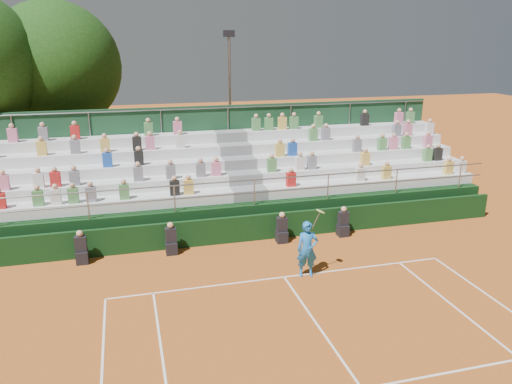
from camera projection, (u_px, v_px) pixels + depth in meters
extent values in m
plane|color=#AE561D|center=(284.00, 277.00, 15.91)|extent=(90.00, 90.00, 0.00)
cube|color=white|center=(284.00, 277.00, 15.91)|extent=(11.00, 0.06, 0.01)
cube|color=white|center=(322.00, 332.00, 12.96)|extent=(0.06, 6.40, 0.01)
cube|color=black|center=(258.00, 227.00, 18.72)|extent=(20.00, 0.15, 1.00)
cube|color=black|center=(82.00, 257.00, 16.84)|extent=(0.40, 0.40, 0.44)
cube|color=black|center=(81.00, 244.00, 16.70)|extent=(0.38, 0.25, 0.55)
sphere|color=tan|center=(80.00, 233.00, 16.59)|extent=(0.22, 0.22, 0.22)
cube|color=black|center=(171.00, 248.00, 17.58)|extent=(0.40, 0.40, 0.44)
cube|color=black|center=(171.00, 235.00, 17.43)|extent=(0.38, 0.25, 0.55)
sphere|color=tan|center=(170.00, 225.00, 17.32)|extent=(0.22, 0.22, 0.22)
cube|color=black|center=(282.00, 237.00, 18.58)|extent=(0.40, 0.40, 0.44)
cube|color=black|center=(282.00, 225.00, 18.44)|extent=(0.38, 0.25, 0.55)
sphere|color=tan|center=(282.00, 215.00, 18.32)|extent=(0.22, 0.22, 0.22)
cube|color=black|center=(343.00, 230.00, 19.18)|extent=(0.40, 0.40, 0.44)
cube|color=black|center=(343.00, 219.00, 19.04)|extent=(0.38, 0.25, 0.55)
sphere|color=tan|center=(344.00, 209.00, 18.93)|extent=(0.22, 0.22, 0.22)
cube|color=black|center=(239.00, 200.00, 21.55)|extent=(20.00, 5.20, 1.20)
cube|color=silver|center=(109.00, 204.00, 18.45)|extent=(9.30, 0.85, 0.42)
cube|color=silver|center=(371.00, 184.00, 21.07)|extent=(9.30, 0.85, 0.42)
cube|color=slate|center=(249.00, 193.00, 19.76)|extent=(1.40, 0.85, 0.42)
cube|color=silver|center=(108.00, 187.00, 19.11)|extent=(9.30, 0.85, 0.42)
cube|color=silver|center=(363.00, 169.00, 21.73)|extent=(9.30, 0.85, 0.42)
cube|color=slate|center=(244.00, 178.00, 20.42)|extent=(1.40, 0.85, 0.42)
cube|color=silver|center=(108.00, 171.00, 19.77)|extent=(9.30, 0.85, 0.42)
cube|color=silver|center=(355.00, 155.00, 22.39)|extent=(9.30, 0.85, 0.42)
cube|color=slate|center=(239.00, 163.00, 21.08)|extent=(1.40, 0.85, 0.42)
cube|color=silver|center=(107.00, 156.00, 20.43)|extent=(9.30, 0.85, 0.42)
cube|color=silver|center=(347.00, 143.00, 23.05)|extent=(9.30, 0.85, 0.42)
cube|color=slate|center=(234.00, 149.00, 21.74)|extent=(1.40, 0.85, 0.42)
cube|color=silver|center=(107.00, 142.00, 21.09)|extent=(9.30, 0.85, 0.42)
cube|color=silver|center=(340.00, 130.00, 23.71)|extent=(9.30, 0.85, 0.42)
cube|color=slate|center=(230.00, 136.00, 22.40)|extent=(1.40, 0.85, 0.42)
cube|color=#194226|center=(228.00, 153.00, 23.15)|extent=(20.00, 0.12, 4.40)
cylinder|color=gray|center=(254.00, 180.00, 18.72)|extent=(20.00, 0.05, 0.05)
cylinder|color=gray|center=(228.00, 108.00, 22.44)|extent=(20.00, 0.05, 0.05)
cube|color=red|center=(0.00, 201.00, 17.28)|extent=(0.36, 0.24, 0.56)
cube|color=#4C8C4C|center=(38.00, 198.00, 17.59)|extent=(0.36, 0.24, 0.56)
cube|color=silver|center=(56.00, 197.00, 17.73)|extent=(0.36, 0.24, 0.56)
cube|color=#4C8C4C|center=(73.00, 195.00, 17.88)|extent=(0.36, 0.24, 0.56)
cube|color=slate|center=(91.00, 194.00, 18.02)|extent=(0.36, 0.24, 0.56)
cube|color=#4C8C4C|center=(124.00, 192.00, 18.31)|extent=(0.36, 0.24, 0.56)
cube|color=black|center=(175.00, 188.00, 18.76)|extent=(0.36, 0.24, 0.56)
cube|color=gold|center=(189.00, 187.00, 18.89)|extent=(0.36, 0.24, 0.56)
cube|color=pink|center=(4.00, 183.00, 17.95)|extent=(0.36, 0.24, 0.56)
cube|color=silver|center=(39.00, 180.00, 18.24)|extent=(0.36, 0.24, 0.56)
cube|color=red|center=(55.00, 179.00, 18.38)|extent=(0.36, 0.24, 0.56)
cube|color=slate|center=(75.00, 178.00, 18.54)|extent=(0.36, 0.24, 0.56)
cube|color=slate|center=(138.00, 174.00, 19.11)|extent=(0.36, 0.24, 0.56)
cube|color=slate|center=(171.00, 172.00, 19.41)|extent=(0.36, 0.24, 0.56)
cube|color=slate|center=(201.00, 170.00, 19.70)|extent=(0.36, 0.24, 0.56)
cube|color=pink|center=(216.00, 169.00, 19.85)|extent=(0.36, 0.24, 0.56)
cube|color=#1E4CB2|center=(107.00, 160.00, 19.49)|extent=(0.36, 0.24, 0.56)
cube|color=black|center=(139.00, 158.00, 19.79)|extent=(0.36, 0.24, 0.56)
cube|color=gold|center=(42.00, 148.00, 19.55)|extent=(0.36, 0.24, 0.56)
cube|color=slate|center=(75.00, 147.00, 19.86)|extent=(0.36, 0.24, 0.56)
cube|color=gold|center=(105.00, 145.00, 20.14)|extent=(0.36, 0.24, 0.56)
cube|color=black|center=(137.00, 143.00, 20.45)|extent=(0.36, 0.24, 0.56)
cube|color=pink|center=(150.00, 143.00, 20.58)|extent=(0.36, 0.24, 0.56)
cube|color=silver|center=(180.00, 141.00, 20.88)|extent=(0.36, 0.24, 0.56)
cube|color=pink|center=(13.00, 135.00, 19.93)|extent=(0.36, 0.24, 0.56)
cube|color=slate|center=(43.00, 134.00, 20.21)|extent=(0.36, 0.24, 0.56)
cube|color=red|center=(75.00, 132.00, 20.51)|extent=(0.36, 0.24, 0.56)
cube|color=#4C8C4C|center=(149.00, 129.00, 21.24)|extent=(0.36, 0.24, 0.56)
cube|color=pink|center=(177.00, 128.00, 21.54)|extent=(0.36, 0.24, 0.56)
cube|color=red|center=(291.00, 179.00, 19.90)|extent=(0.36, 0.24, 0.56)
cube|color=silver|center=(360.00, 174.00, 20.64)|extent=(0.36, 0.24, 0.56)
cube|color=gold|center=(386.00, 172.00, 20.93)|extent=(0.36, 0.24, 0.56)
cube|color=gold|center=(448.00, 168.00, 21.67)|extent=(0.36, 0.24, 0.56)
cube|color=silver|center=(461.00, 167.00, 21.82)|extent=(0.36, 0.24, 0.56)
cube|color=#4C8C4C|center=(272.00, 165.00, 20.42)|extent=(0.36, 0.24, 0.56)
cube|color=silver|center=(300.00, 163.00, 20.72)|extent=(0.36, 0.24, 0.56)
cube|color=slate|center=(312.00, 162.00, 20.85)|extent=(0.36, 0.24, 0.56)
cube|color=gold|center=(365.00, 159.00, 21.45)|extent=(0.36, 0.24, 0.56)
cube|color=#4C8C4C|center=(427.00, 155.00, 22.20)|extent=(0.36, 0.24, 0.56)
cube|color=black|center=(438.00, 154.00, 22.32)|extent=(0.36, 0.24, 0.56)
cube|color=gold|center=(280.00, 150.00, 21.23)|extent=(0.36, 0.24, 0.56)
cube|color=#1E4CB2|center=(292.00, 149.00, 21.37)|extent=(0.36, 0.24, 0.56)
cube|color=slate|center=(357.00, 145.00, 22.11)|extent=(0.36, 0.24, 0.56)
cube|color=#4C8C4C|center=(382.00, 144.00, 22.41)|extent=(0.36, 0.24, 0.56)
cube|color=pink|center=(393.00, 143.00, 22.55)|extent=(0.36, 0.24, 0.56)
cube|color=#4C8C4C|center=(406.00, 143.00, 22.71)|extent=(0.36, 0.24, 0.56)
cube|color=pink|center=(428.00, 141.00, 22.98)|extent=(0.36, 0.24, 0.56)
cube|color=#4C8C4C|center=(313.00, 134.00, 22.34)|extent=(0.36, 0.24, 0.56)
cube|color=slate|center=(326.00, 134.00, 22.49)|extent=(0.36, 0.24, 0.56)
cube|color=slate|center=(397.00, 130.00, 23.36)|extent=(0.36, 0.24, 0.56)
cube|color=pink|center=(408.00, 130.00, 23.51)|extent=(0.36, 0.24, 0.56)
cube|color=silver|center=(429.00, 129.00, 23.79)|extent=(0.36, 0.24, 0.56)
cube|color=#4C8C4C|center=(256.00, 124.00, 22.40)|extent=(0.36, 0.24, 0.56)
cube|color=#4C8C4C|center=(269.00, 124.00, 22.55)|extent=(0.36, 0.24, 0.56)
cube|color=gold|center=(282.00, 123.00, 22.71)|extent=(0.36, 0.24, 0.56)
cube|color=#4C8C4C|center=(294.00, 123.00, 22.84)|extent=(0.36, 0.24, 0.56)
cube|color=#4C8C4C|center=(318.00, 122.00, 23.14)|extent=(0.36, 0.24, 0.56)
cube|color=black|center=(365.00, 120.00, 23.72)|extent=(0.36, 0.24, 0.56)
cube|color=pink|center=(399.00, 118.00, 24.16)|extent=(0.36, 0.24, 0.56)
cube|color=#4C8C4C|center=(410.00, 118.00, 24.31)|extent=(0.36, 0.24, 0.56)
imported|color=blue|center=(307.00, 249.00, 15.76)|extent=(0.74, 0.55, 1.83)
cylinder|color=gray|center=(316.00, 221.00, 15.54)|extent=(0.26, 0.03, 0.51)
cylinder|color=#E5D866|center=(321.00, 211.00, 15.49)|extent=(0.26, 0.28, 0.14)
cylinder|color=#3C2715|center=(65.00, 152.00, 25.37)|extent=(0.50, 0.50, 3.46)
sphere|color=#13330E|center=(55.00, 67.00, 24.12)|extent=(6.23, 6.23, 6.23)
cylinder|color=gray|center=(230.00, 107.00, 27.46)|extent=(0.16, 0.16, 7.34)
cube|color=black|center=(229.00, 34.00, 26.32)|extent=(0.60, 0.25, 0.35)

